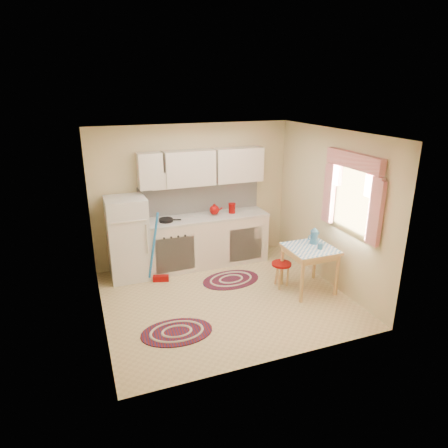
% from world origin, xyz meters
% --- Properties ---
extents(room_shell, '(3.64, 3.60, 2.52)m').
position_xyz_m(room_shell, '(0.16, 0.24, 1.60)').
color(room_shell, '#C9B480').
rests_on(room_shell, ground).
extents(fridge, '(0.65, 0.60, 1.40)m').
position_xyz_m(fridge, '(-1.25, 1.25, 0.70)').
color(fridge, silver).
rests_on(fridge, ground).
extents(broom, '(0.30, 0.20, 1.20)m').
position_xyz_m(broom, '(-0.80, 0.90, 0.60)').
color(broom, blue).
rests_on(broom, ground).
extents(base_cabinets, '(2.25, 0.60, 0.88)m').
position_xyz_m(base_cabinets, '(0.11, 1.30, 0.44)').
color(base_cabinets, beige).
rests_on(base_cabinets, ground).
extents(countertop, '(2.27, 0.62, 0.04)m').
position_xyz_m(countertop, '(0.11, 1.30, 0.90)').
color(countertop, beige).
rests_on(countertop, base_cabinets).
extents(frying_pan, '(0.30, 0.30, 0.05)m').
position_xyz_m(frying_pan, '(-0.59, 1.25, 0.94)').
color(frying_pan, black).
rests_on(frying_pan, countertop).
extents(red_kettle, '(0.20, 0.19, 0.19)m').
position_xyz_m(red_kettle, '(0.30, 1.30, 1.02)').
color(red_kettle, '#890504').
rests_on(red_kettle, countertop).
extents(red_canister, '(0.15, 0.15, 0.16)m').
position_xyz_m(red_canister, '(0.63, 1.30, 1.00)').
color(red_canister, '#890504').
rests_on(red_canister, countertop).
extents(table, '(0.72, 0.72, 0.72)m').
position_xyz_m(table, '(1.34, -0.21, 0.36)').
color(table, tan).
rests_on(table, ground).
extents(stool, '(0.37, 0.37, 0.42)m').
position_xyz_m(stool, '(0.98, 0.02, 0.21)').
color(stool, '#890504').
rests_on(stool, ground).
extents(coffee_pot, '(0.15, 0.13, 0.29)m').
position_xyz_m(coffee_pot, '(1.48, -0.09, 0.87)').
color(coffee_pot, teal).
rests_on(coffee_pot, table).
extents(mug, '(0.09, 0.09, 0.10)m').
position_xyz_m(mug, '(1.45, -0.31, 0.77)').
color(mug, teal).
rests_on(mug, table).
extents(rug_center, '(1.04, 0.74, 0.02)m').
position_xyz_m(rug_center, '(0.31, 0.52, 0.01)').
color(rug_center, maroon).
rests_on(rug_center, ground).
extents(rug_left, '(1.01, 0.72, 0.02)m').
position_xyz_m(rug_left, '(-0.92, -0.64, 0.01)').
color(rug_left, maroon).
rests_on(rug_left, ground).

